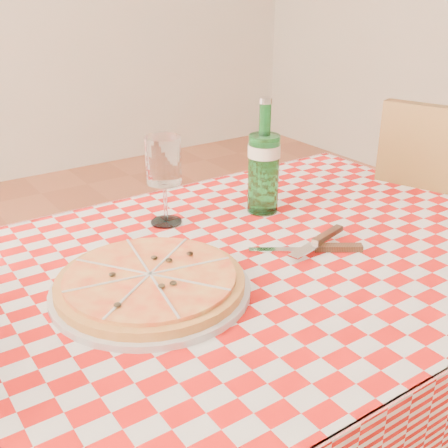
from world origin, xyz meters
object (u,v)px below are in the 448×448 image
object	(u,v)px
dining_table	(248,299)
pizza_plate	(150,281)
water_bottle	(264,157)
wine_glass	(164,181)

from	to	relation	value
dining_table	pizza_plate	xyz separation A→B (m)	(-0.23, -0.01, 0.12)
water_bottle	wine_glass	size ratio (longest dim) A/B	1.34
dining_table	wine_glass	bearing A→B (deg)	101.58
dining_table	wine_glass	distance (m)	0.33
wine_glass	dining_table	bearing A→B (deg)	-78.42
pizza_plate	water_bottle	world-z (taller)	water_bottle
dining_table	pizza_plate	size ratio (longest dim) A/B	3.28
dining_table	water_bottle	world-z (taller)	water_bottle
pizza_plate	wine_glass	bearing A→B (deg)	55.81
water_bottle	dining_table	bearing A→B (deg)	-134.30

